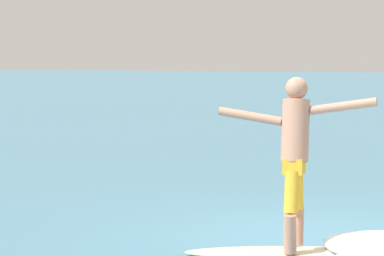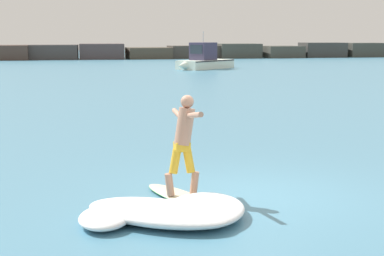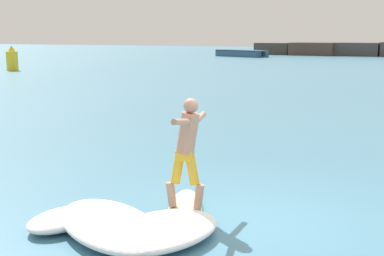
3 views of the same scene
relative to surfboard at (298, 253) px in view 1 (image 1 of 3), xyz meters
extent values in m
plane|color=teal|center=(1.22, 0.11, -0.04)|extent=(200.00, 200.00, 0.00)
ellipsoid|color=beige|center=(-0.02, 0.04, 0.00)|extent=(1.29, 2.28, 0.09)
ellipsoid|color=#339E56|center=(-0.02, 0.04, 0.00)|extent=(1.31, 2.30, 0.04)
cylinder|color=tan|center=(0.21, 0.06, 0.24)|extent=(0.19, 0.15, 0.40)
cylinder|color=gold|center=(0.11, 0.05, 0.64)|extent=(0.24, 0.17, 0.44)
cylinder|color=tan|center=(-0.24, 0.02, 0.24)|extent=(0.19, 0.15, 0.40)
cylinder|color=gold|center=(-0.14, 0.03, 0.64)|extent=(0.24, 0.17, 0.44)
cube|color=gold|center=(-0.02, 0.04, 0.89)|extent=(0.28, 0.23, 0.16)
cylinder|color=tan|center=(0.03, 0.05, 1.25)|extent=(0.40, 0.32, 0.67)
sphere|color=tan|center=(0.08, 0.05, 1.67)|extent=(0.23, 0.23, 0.23)
cylinder|color=tan|center=(0.02, 0.52, 1.38)|extent=(0.15, 0.68, 0.21)
cylinder|color=tan|center=(0.12, -0.42, 1.50)|extent=(0.16, 0.68, 0.20)
camera|label=1|loc=(-8.84, -2.43, 2.01)|focal=85.00mm
camera|label=2|loc=(-2.04, -10.67, 2.84)|focal=60.00mm
camera|label=3|loc=(3.09, -7.45, 2.77)|focal=50.00mm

